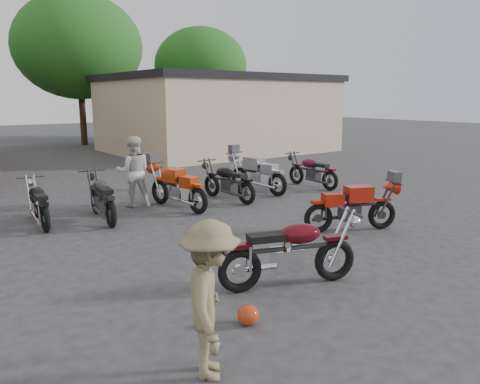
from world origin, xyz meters
TOP-DOWN VIEW (x-y plane):
  - ground at (0.00, 0.00)m, footprint 90.00×90.00m
  - stucco_building at (8.50, 15.00)m, footprint 10.00×8.00m
  - tree_2 at (4.00, 22.00)m, footprint 7.04×7.04m
  - tree_3 at (12.00, 22.00)m, footprint 6.08×6.08m
  - vintage_motorcycle at (-0.52, -0.31)m, footprint 2.16×1.32m
  - sportbike at (2.46, 1.06)m, footprint 2.03×1.40m
  - helmet at (-1.76, -0.87)m, footprint 0.31×0.31m
  - person_light at (-0.20, 5.83)m, footprint 1.05×0.94m
  - person_tan at (-2.69, -1.47)m, footprint 1.06×1.18m
  - row_bike_2 at (-2.60, 5.43)m, footprint 0.73×1.85m
  - row_bike_3 at (-1.35, 5.01)m, footprint 0.89×2.03m
  - row_bike_4 at (0.53, 4.95)m, footprint 0.99×2.14m
  - row_bike_5 at (2.09, 4.99)m, footprint 0.83×1.99m
  - row_bike_6 at (3.39, 5.36)m, footprint 0.95×2.17m
  - row_bike_7 at (5.23, 4.96)m, footprint 0.69×1.91m

SIDE VIEW (x-z plane):
  - ground at x=0.00m, z-range 0.00..0.00m
  - helmet at x=-1.76m, z-range 0.00..0.25m
  - row_bike_2 at x=-2.60m, z-range 0.00..1.05m
  - row_bike_7 at x=5.23m, z-range 0.00..1.10m
  - row_bike_5 at x=2.09m, z-range 0.00..1.12m
  - sportbike at x=2.46m, z-range 0.00..1.13m
  - row_bike_3 at x=-1.35m, z-range 0.00..1.14m
  - vintage_motorcycle at x=-0.52m, z-range 0.00..1.19m
  - row_bike_4 at x=0.53m, z-range 0.00..1.19m
  - row_bike_6 at x=3.39m, z-range 0.00..1.22m
  - person_tan at x=-2.69m, z-range 0.00..1.59m
  - person_light at x=-0.20m, z-range 0.00..1.77m
  - stucco_building at x=8.50m, z-range 0.00..3.50m
  - tree_3 at x=12.00m, z-range 0.00..7.60m
  - tree_2 at x=4.00m, z-range 0.00..8.80m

